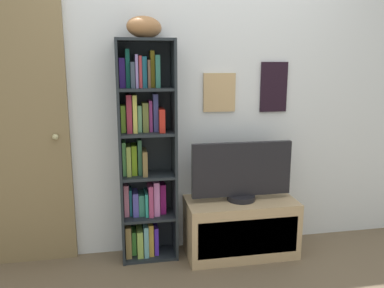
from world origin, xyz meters
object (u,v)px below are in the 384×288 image
at_px(bookshelf, 144,157).
at_px(football, 144,27).
at_px(television, 242,172).
at_px(door, 12,132).
at_px(tv_stand, 240,227).

bearing_deg(bookshelf, football, -50.48).
distance_m(television, door, 1.74).
height_order(football, door, door).
distance_m(bookshelf, television, 0.77).
height_order(bookshelf, tv_stand, bookshelf).
bearing_deg(football, bookshelf, 129.52).
bearing_deg(football, television, -6.69).
bearing_deg(tv_stand, bookshelf, 171.18).
height_order(football, tv_stand, football).
bearing_deg(tv_stand, television, 90.00).
bearing_deg(door, bookshelf, -4.35).
relative_size(football, television, 0.37).
distance_m(football, tv_stand, 1.70).
height_order(football, television, football).
relative_size(bookshelf, television, 2.13).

